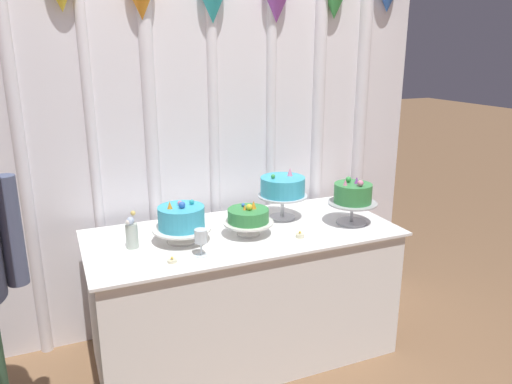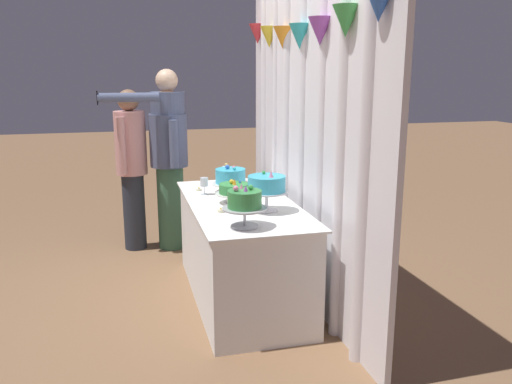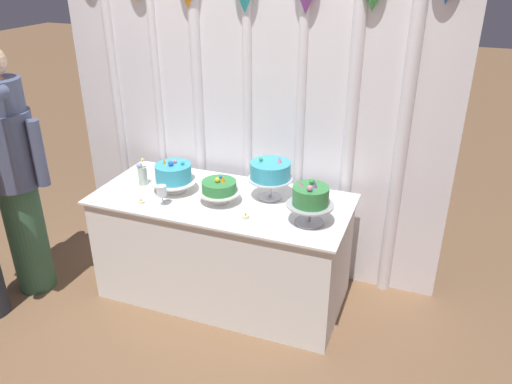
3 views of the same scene
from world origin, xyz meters
name	(u,v)px [view 3 (image 3 of 3)]	position (x,y,z in m)	size (l,w,h in m)	color
ground_plane	(219,300)	(0.00, 0.00, 0.00)	(24.00, 24.00, 0.00)	#846042
draped_curtain	(253,105)	(0.03, 0.60, 1.29)	(2.87, 0.16, 2.44)	white
cake_table	(223,247)	(0.00, 0.10, 0.39)	(1.73, 0.78, 0.78)	white
cake_display_leftmost	(174,174)	(-0.35, 0.09, 0.90)	(0.31, 0.31, 0.23)	silver
cake_display_midleft	(219,188)	(0.01, 0.05, 0.88)	(0.28, 0.28, 0.19)	silver
cake_display_midright	(270,172)	(0.30, 0.22, 0.97)	(0.30, 0.30, 0.30)	silver
cake_display_rightmost	(310,198)	(0.64, -0.02, 0.94)	(0.29, 0.29, 0.28)	#B2B2B7
wine_glass	(162,192)	(-0.31, -0.13, 0.88)	(0.06, 0.06, 0.14)	silver
flower_vase	(142,174)	(-0.61, 0.11, 0.85)	(0.06, 0.07, 0.20)	#B2C1B2
tealight_far_left	(141,202)	(-0.47, -0.15, 0.78)	(0.05, 0.05, 0.03)	beige
tealight_near_left	(245,217)	(0.25, -0.10, 0.79)	(0.05, 0.05, 0.04)	beige
guest_man_pink_jacket	(15,182)	(-1.35, -0.31, 0.86)	(0.53, 0.41, 1.58)	#3D6B4C
guest_girl_blue_dress	(10,164)	(-1.36, -0.31, 0.99)	(0.45, 0.86, 1.77)	#D6938E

